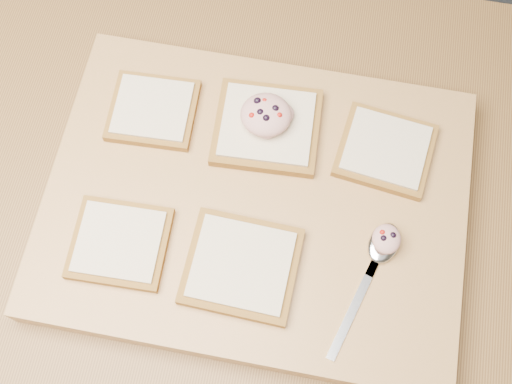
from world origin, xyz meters
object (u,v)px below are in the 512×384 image
cutting_board (256,203)px  spoon (380,252)px  bread_far_center (267,127)px  tuna_salad_dollop (266,115)px

cutting_board → spoon: 0.16m
cutting_board → bread_far_center: bearing=92.2°
tuna_salad_dollop → spoon: (0.16, -0.14, -0.03)m
tuna_salad_dollop → cutting_board: bearing=-86.5°
bread_far_center → tuna_salad_dollop: 0.02m
bread_far_center → spoon: size_ratio=0.77×
cutting_board → bread_far_center: 0.10m
cutting_board → spoon: bearing=-15.5°
bread_far_center → spoon: (0.16, -0.14, -0.00)m
tuna_salad_dollop → spoon: 0.22m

